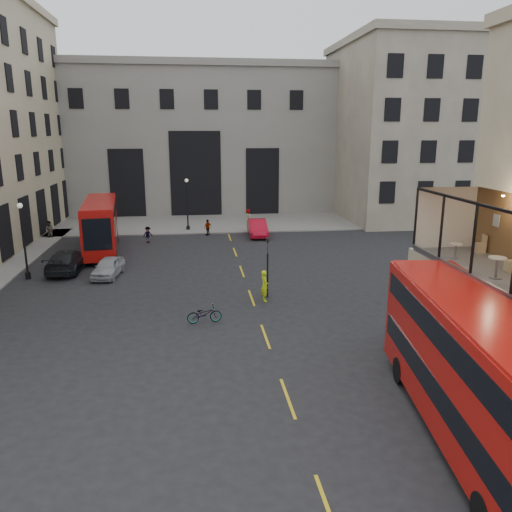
{
  "coord_description": "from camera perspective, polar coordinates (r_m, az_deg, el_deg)",
  "views": [
    {
      "loc": [
        -5.41,
        -17.09,
        10.09
      ],
      "look_at": [
        -1.88,
        10.7,
        3.0
      ],
      "focal_mm": 35.0,
      "sensor_mm": 36.0,
      "label": 1
    }
  ],
  "objects": [
    {
      "name": "bus_near",
      "position": [
        18.08,
        23.58,
        -11.42
      ],
      "size": [
        4.17,
        11.99,
        4.68
      ],
      "color": "#A9100B",
      "rests_on": "ground"
    },
    {
      "name": "pedestrian_c",
      "position": [
        49.3,
        -5.53,
        3.27
      ],
      "size": [
        0.96,
        0.92,
        1.6
      ],
      "primitive_type": "imported",
      "rotation": [
        0.0,
        0.0,
        3.88
      ],
      "color": "gray",
      "rests_on": "ground"
    },
    {
      "name": "gateway",
      "position": [
        65.08,
        -7.07,
        13.48
      ],
      "size": [
        35.0,
        10.6,
        18.0
      ],
      "color": "gray",
      "rests_on": "ground"
    },
    {
      "name": "pedestrian_b",
      "position": [
        46.83,
        -12.25,
        2.38
      ],
      "size": [
        1.13,
        0.98,
        1.52
      ],
      "primitive_type": "imported",
      "rotation": [
        0.0,
        0.0,
        0.53
      ],
      "color": "gray",
      "rests_on": "ground"
    },
    {
      "name": "car_c",
      "position": [
        39.07,
        -20.76,
        -0.5
      ],
      "size": [
        2.38,
        5.55,
        1.59
      ],
      "primitive_type": "imported",
      "rotation": [
        0.0,
        0.0,
        3.11
      ],
      "color": "black",
      "rests_on": "ground"
    },
    {
      "name": "building_right",
      "position": [
        62.46,
        17.29,
        13.86
      ],
      "size": [
        16.6,
        18.6,
        20.0
      ],
      "color": "#A89F87",
      "rests_on": "ground"
    },
    {
      "name": "traffic_light_far",
      "position": [
        46.73,
        -19.02,
        3.99
      ],
      "size": [
        0.16,
        0.2,
        3.8
      ],
      "color": "black",
      "rests_on": "ground"
    },
    {
      "name": "pavement_far",
      "position": [
        55.99,
        -7.74,
        3.76
      ],
      "size": [
        40.0,
        12.0,
        0.12
      ],
      "primitive_type": "cube",
      "color": "slate",
      "rests_on": "ground"
    },
    {
      "name": "bicycle",
      "position": [
        27.13,
        -5.92,
        -6.6
      ],
      "size": [
        1.91,
        0.85,
        0.97
      ],
      "primitive_type": "imported",
      "rotation": [
        0.0,
        0.0,
        1.69
      ],
      "color": "gray",
      "rests_on": "ground"
    },
    {
      "name": "pedestrian_d",
      "position": [
        54.21,
        -0.9,
        4.44
      ],
      "size": [
        0.73,
        0.97,
        1.8
      ],
      "primitive_type": "imported",
      "rotation": [
        0.0,
        0.0,
        1.77
      ],
      "color": "gray",
      "rests_on": "ground"
    },
    {
      "name": "cafe_table_mid",
      "position": [
        20.99,
        25.82,
        -0.86
      ],
      "size": [
        0.66,
        0.66,
        0.83
      ],
      "color": "beige",
      "rests_on": "cafe_floor"
    },
    {
      "name": "cafe_chair_d",
      "position": [
        25.19,
        24.24,
        0.93
      ],
      "size": [
        0.43,
        0.43,
        0.83
      ],
      "color": "tan",
      "rests_on": "cafe_floor"
    },
    {
      "name": "pedestrian_a",
      "position": [
        51.26,
        -22.5,
        2.75
      ],
      "size": [
        1.01,
        0.89,
        1.73
      ],
      "primitive_type": "imported",
      "rotation": [
        0.0,
        0.0,
        -0.33
      ],
      "color": "gray",
      "rests_on": "ground"
    },
    {
      "name": "street_lamp_b",
      "position": [
        51.67,
        -7.84,
        5.51
      ],
      "size": [
        0.36,
        0.36,
        5.33
      ],
      "color": "black",
      "rests_on": "ground"
    },
    {
      "name": "street_lamp_a",
      "position": [
        37.74,
        -24.95,
        1.1
      ],
      "size": [
        0.36,
        0.36,
        5.33
      ],
      "color": "black",
      "rests_on": "ground"
    },
    {
      "name": "bus_far",
      "position": [
        44.18,
        -17.34,
        3.6
      ],
      "size": [
        3.83,
        11.15,
        4.36
      ],
      "color": "#A40E0B",
      "rests_on": "ground"
    },
    {
      "name": "cafe_table_far",
      "position": [
        23.5,
        21.86,
        0.77
      ],
      "size": [
        0.54,
        0.54,
        0.67
      ],
      "color": "beige",
      "rests_on": "cafe_floor"
    },
    {
      "name": "car_a",
      "position": [
        36.79,
        -16.54,
        -1.23
      ],
      "size": [
        2.18,
        4.15,
        1.35
      ],
      "primitive_type": "imported",
      "rotation": [
        0.0,
        0.0,
        -0.15
      ],
      "color": "#9C9FA4",
      "rests_on": "ground"
    },
    {
      "name": "cyclist",
      "position": [
        30.18,
        0.98,
        -3.41
      ],
      "size": [
        0.55,
        0.76,
        1.92
      ],
      "primitive_type": "imported",
      "rotation": [
        0.0,
        0.0,
        1.72
      ],
      "color": "#CAE418",
      "rests_on": "ground"
    },
    {
      "name": "car_b",
      "position": [
        48.79,
        0.16,
        3.23
      ],
      "size": [
        1.81,
        4.91,
        1.6
      ],
      "primitive_type": "imported",
      "rotation": [
        0.0,
        0.0,
        -0.02
      ],
      "color": "#B80B22",
      "rests_on": "ground"
    },
    {
      "name": "cafe_chair_c",
      "position": [
        22.29,
        27.21,
        -0.96
      ],
      "size": [
        0.47,
        0.47,
        0.87
      ],
      "color": "tan",
      "rests_on": "cafe_floor"
    },
    {
      "name": "ground",
      "position": [
        20.56,
        9.32,
        -15.38
      ],
      "size": [
        140.0,
        140.0,
        0.0
      ],
      "primitive_type": "plane",
      "color": "black",
      "rests_on": "ground"
    },
    {
      "name": "host_frontage",
      "position": [
        22.25,
        26.0,
        -7.93
      ],
      "size": [
        3.0,
        11.0,
        4.5
      ],
      "primitive_type": "cube",
      "color": "#C5B594",
      "rests_on": "ground"
    },
    {
      "name": "cafe_floor",
      "position": [
        21.55,
        26.66,
        -2.24
      ],
      "size": [
        3.0,
        10.0,
        0.1
      ],
      "primitive_type": "cube",
      "color": "slate",
      "rests_on": "host_frontage"
    },
    {
      "name": "traffic_light_near",
      "position": [
        30.4,
        1.34,
        -0.4
      ],
      "size": [
        0.16,
        0.2,
        3.8
      ],
      "color": "black",
      "rests_on": "ground"
    }
  ]
}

